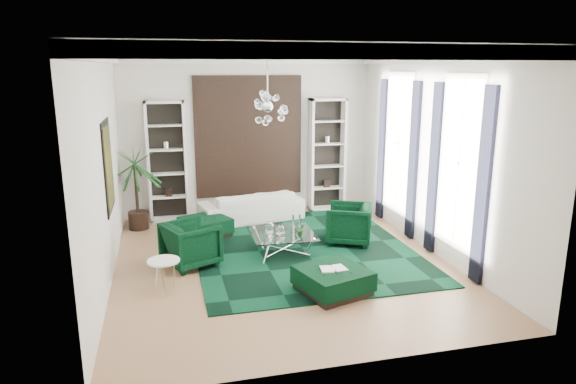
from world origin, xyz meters
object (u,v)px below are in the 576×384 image
object	(u,v)px
armchair_right	(349,224)
palm	(135,176)
ottoman_side	(205,227)
sofa	(251,206)
coffee_table	(283,243)
armchair_left	(191,244)
side_table	(164,275)
ottoman_front	(333,281)

from	to	relation	value
armchair_right	palm	distance (m)	4.76
ottoman_side	palm	distance (m)	1.94
sofa	coffee_table	size ratio (longest dim) A/B	2.00
armchair_left	side_table	bearing A→B (deg)	129.16
armchair_left	armchair_right	distance (m)	3.26
coffee_table	ottoman_front	bearing A→B (deg)	-79.41
ottoman_front	palm	xyz separation A→B (m)	(-3.14, 4.24, 1.00)
sofa	armchair_left	size ratio (longest dim) A/B	2.68
coffee_table	ottoman_side	distance (m)	1.97
armchair_left	armchair_right	world-z (taller)	same
sofa	coffee_table	distance (m)	2.34
armchair_right	armchair_left	bearing A→B (deg)	-56.68
sofa	ottoman_front	world-z (taller)	sofa
armchair_left	ottoman_front	size ratio (longest dim) A/B	0.89
coffee_table	armchair_right	bearing A→B (deg)	10.49
sofa	armchair_left	bearing A→B (deg)	47.35
armchair_right	ottoman_side	distance (m)	3.06
coffee_table	side_table	world-z (taller)	side_table
armchair_right	ottoman_front	distance (m)	2.48
ottoman_front	side_table	size ratio (longest dim) A/B	1.92
ottoman_front	palm	bearing A→B (deg)	126.58
ottoman_front	palm	distance (m)	5.37
coffee_table	ottoman_side	bearing A→B (deg)	133.88
sofa	side_table	distance (m)	4.06
side_table	ottoman_front	bearing A→B (deg)	-16.16
armchair_left	side_table	xyz separation A→B (m)	(-0.49, -0.98, -0.16)
ottoman_front	palm	world-z (taller)	palm
ottoman_side	armchair_left	bearing A→B (deg)	-103.74
ottoman_side	ottoman_front	size ratio (longest dim) A/B	0.90
sofa	ottoman_side	xyz separation A→B (m)	(-1.15, -0.90, -0.15)
side_table	armchair_right	bearing A→B (deg)	21.42
ottoman_front	palm	size ratio (longest dim) A/B	0.42
armchair_right	ottoman_front	xyz separation A→B (m)	(-1.10, -2.22, -0.21)
ottoman_side	ottoman_front	bearing A→B (deg)	-62.80
palm	ottoman_side	bearing A→B (deg)	-31.56
armchair_left	armchair_right	xyz separation A→B (m)	(3.23, 0.48, 0.00)
coffee_table	palm	world-z (taller)	palm
armchair_left	ottoman_side	size ratio (longest dim) A/B	0.99
armchair_left	palm	size ratio (longest dim) A/B	0.37
side_table	ottoman_side	bearing A→B (deg)	71.18
armchair_right	side_table	distance (m)	4.00
armchair_right	side_table	bearing A→B (deg)	-43.69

